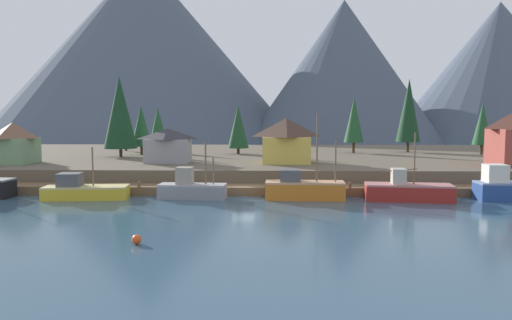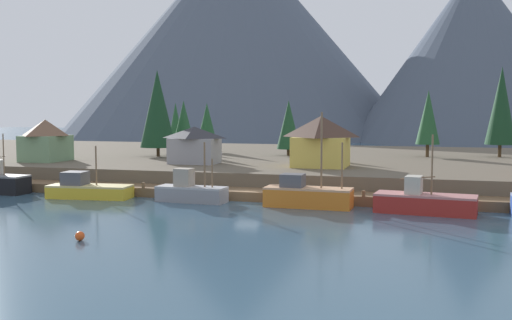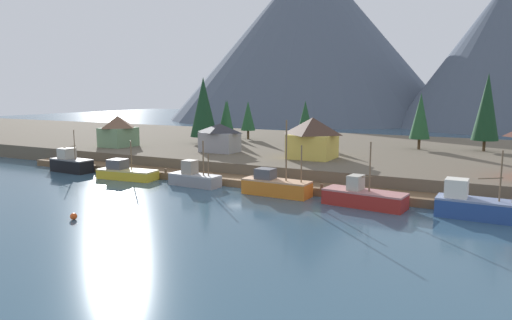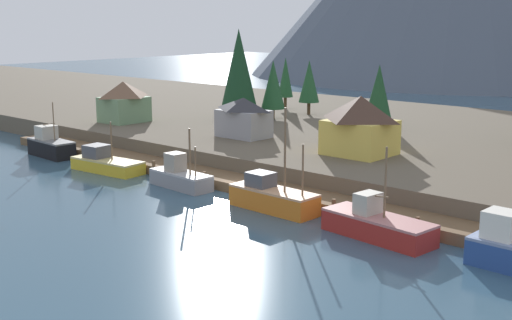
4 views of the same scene
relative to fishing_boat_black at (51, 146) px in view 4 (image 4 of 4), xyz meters
The scene contains 16 objects.
ground_plane 36.72m from the fishing_boat_black, 36.23° to the left, with size 400.00×400.00×1.00m, color #335166.
dock 29.82m from the fishing_boat_black, ahead, with size 80.00×4.00×1.60m.
shoreline_bank 44.82m from the fishing_boat_black, 48.71° to the left, with size 400.00×56.00×2.50m, color brown.
fishing_boat_black is the anchor object (origin of this frame).
fishing_boat_yellow 12.10m from the fishing_boat_black, ahead, with size 9.24×3.95×5.70m.
fishing_boat_grey 23.90m from the fishing_boat_black, ahead, with size 7.50×2.97×6.27m.
fishing_boat_orange 36.22m from the fishing_boat_black, ahead, with size 8.65×3.06×9.36m.
fishing_boat_red 47.41m from the fishing_boat_black, ahead, with size 9.39×4.10×7.32m.
house_grey 24.32m from the fishing_boat_black, 41.22° to the left, with size 6.44×4.38×4.86m.
house_green 14.69m from the fishing_boat_black, 102.48° to the left, with size 5.32×6.17×5.74m.
house_yellow 38.60m from the fishing_boat_black, 24.79° to the left, with size 6.90×6.27×6.31m.
conifer_mid_left 40.72m from the fishing_boat_black, 82.89° to the left, with size 2.46×2.46×8.32m.
conifer_mid_right 39.51m from the fishing_boat_black, 72.30° to the left, with size 3.14×3.14×8.22m.
conifer_back_left 27.96m from the fishing_boat_black, 71.59° to the left, with size 5.35×5.35×13.01m.
conifer_back_right 42.61m from the fishing_boat_black, 50.23° to the left, with size 3.69×3.69×8.52m.
conifer_far_left 32.66m from the fishing_boat_black, 70.83° to the left, with size 3.49×3.49×8.50m.
Camera 4 is at (44.16, -45.85, 16.70)m, focal length 47.14 mm.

